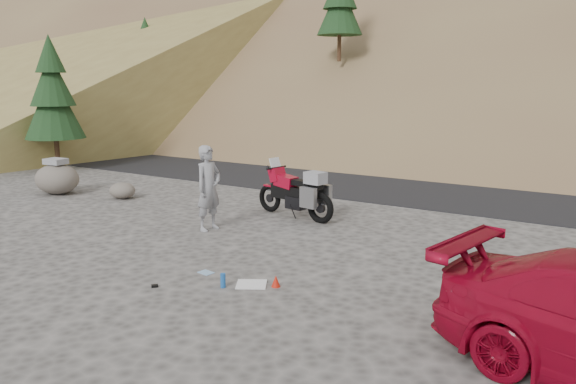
% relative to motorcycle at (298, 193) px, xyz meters
% --- Properties ---
extents(ground, '(140.00, 140.00, 0.00)m').
position_rel_motorcycle_xyz_m(ground, '(-0.61, -2.97, -0.62)').
color(ground, '#464340').
rests_on(ground, ground).
extents(road, '(120.00, 7.00, 0.05)m').
position_rel_motorcycle_xyz_m(road, '(-0.61, 6.03, -0.62)').
color(road, black).
rests_on(road, ground).
extents(conifer_verge, '(2.20, 2.20, 5.04)m').
position_rel_motorcycle_xyz_m(conifer_verge, '(-11.61, 1.53, 2.27)').
color(conifer_verge, '#3C2516').
rests_on(conifer_verge, ground).
extents(motorcycle, '(2.44, 0.96, 1.46)m').
position_rel_motorcycle_xyz_m(motorcycle, '(0.00, 0.00, 0.00)').
color(motorcycle, black).
rests_on(motorcycle, ground).
extents(man, '(0.52, 0.74, 1.95)m').
position_rel_motorcycle_xyz_m(man, '(-1.12, -2.05, -0.62)').
color(man, gray).
rests_on(man, ground).
extents(boulder, '(1.51, 1.32, 1.09)m').
position_rel_motorcycle_xyz_m(boulder, '(-7.71, -1.30, -0.15)').
color(boulder, '#5E5950').
rests_on(boulder, ground).
extents(small_rock, '(0.79, 0.71, 0.47)m').
position_rel_motorcycle_xyz_m(small_rock, '(-5.52, -0.72, -0.39)').
color(small_rock, '#5E5950').
rests_on(small_rock, ground).
extents(gear_white_cloth, '(0.65, 0.64, 0.02)m').
position_rel_motorcycle_xyz_m(gear_white_cloth, '(1.78, -4.41, -0.62)').
color(gear_white_cloth, white).
rests_on(gear_white_cloth, ground).
extents(gear_bottle, '(0.11, 0.11, 0.24)m').
position_rel_motorcycle_xyz_m(gear_bottle, '(1.46, -4.76, -0.50)').
color(gear_bottle, '#1B54A2').
rests_on(gear_bottle, ground).
extents(gear_funnel, '(0.20, 0.20, 0.20)m').
position_rel_motorcycle_xyz_m(gear_funnel, '(2.18, -4.27, -0.53)').
color(gear_funnel, red).
rests_on(gear_funnel, ground).
extents(gear_glove_b, '(0.13, 0.14, 0.04)m').
position_rel_motorcycle_xyz_m(gear_glove_b, '(0.49, -5.36, -0.61)').
color(gear_glove_b, black).
rests_on(gear_glove_b, ground).
extents(gear_blue_cloth, '(0.30, 0.24, 0.01)m').
position_rel_motorcycle_xyz_m(gear_blue_cloth, '(0.75, -4.37, -0.62)').
color(gear_blue_cloth, '#83A8CA').
rests_on(gear_blue_cloth, ground).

